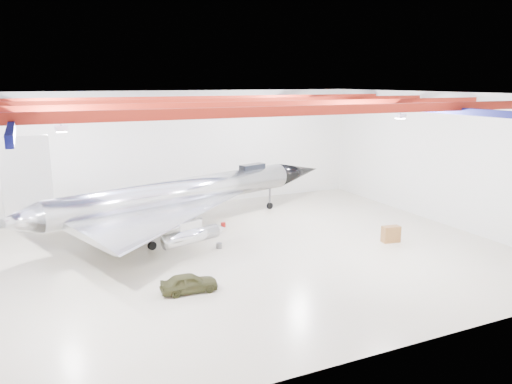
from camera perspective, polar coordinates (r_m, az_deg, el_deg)
name	(u,v)px	position (r m, az deg, el deg)	size (l,w,h in m)	color
floor	(220,255)	(35.05, -4.14, -7.23)	(40.00, 40.00, 0.00)	beige
wall_back	(162,150)	(47.75, -10.69, 4.70)	(40.00, 40.00, 0.00)	silver
wall_right	(443,159)	(44.62, 20.55, 3.58)	(30.00, 30.00, 0.00)	silver
ceiling	(217,94)	(33.00, -4.45, 11.05)	(40.00, 40.00, 0.00)	#0A0F38
ceiling_structure	(217,105)	(33.02, -4.43, 9.88)	(39.50, 29.50, 1.08)	maroon
jet_aircraft	(180,196)	(40.55, -8.65, -0.51)	(30.22, 22.20, 8.47)	silver
jeep	(189,283)	(29.25, -7.66, -10.25)	(1.32, 3.28, 1.12)	#3B3B1D
desk	(391,234)	(38.91, 15.16, -4.67)	(1.34, 0.67, 1.23)	brown
crate_ply	(124,246)	(37.54, -14.84, -5.94)	(0.58, 0.46, 0.40)	olive
toolbox_red	(132,235)	(39.96, -13.96, -4.81)	(0.50, 0.40, 0.35)	maroon
engine_drum	(219,246)	(36.44, -4.24, -6.13)	(0.43, 0.43, 0.38)	#59595B
crate_small	(97,241)	(39.43, -17.68, -5.34)	(0.38, 0.31, 0.27)	#59595B
tool_chest	(223,225)	(41.61, -3.76, -3.74)	(0.41, 0.41, 0.37)	maroon
oil_barrel	(183,236)	(39.10, -8.30, -4.95)	(0.48, 0.39, 0.34)	olive
spares_box	(200,220)	(43.06, -6.47, -3.22)	(0.43, 0.43, 0.39)	#59595B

